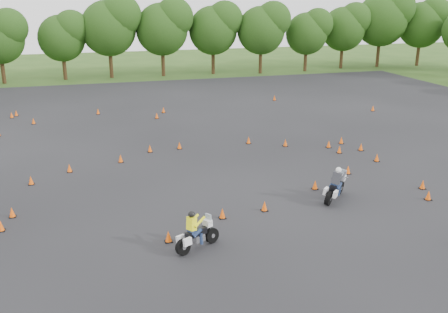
% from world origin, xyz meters
% --- Properties ---
extents(ground, '(140.00, 140.00, 0.00)m').
position_xyz_m(ground, '(0.00, 0.00, 0.00)').
color(ground, '#2D5119').
rests_on(ground, ground).
extents(asphalt_pad, '(62.00, 62.00, 0.00)m').
position_xyz_m(asphalt_pad, '(0.00, 6.00, 0.01)').
color(asphalt_pad, black).
rests_on(asphalt_pad, ground).
extents(treeline, '(86.85, 32.26, 10.83)m').
position_xyz_m(treeline, '(1.67, 35.12, 4.58)').
color(treeline, '#204112').
rests_on(treeline, ground).
extents(traffic_cones, '(36.71, 33.01, 0.45)m').
position_xyz_m(traffic_cones, '(-0.37, 5.63, 0.23)').
color(traffic_cones, '#FB590A').
rests_on(traffic_cones, asphalt_pad).
extents(rider_grey, '(2.12, 2.05, 1.74)m').
position_xyz_m(rider_grey, '(4.24, -0.38, 0.88)').
color(rider_grey, '#36373C').
rests_on(rider_grey, ground).
extents(rider_yellow, '(2.13, 1.49, 1.59)m').
position_xyz_m(rider_yellow, '(-3.16, -3.40, 0.80)').
color(rider_yellow, '#FFFC16').
rests_on(rider_yellow, ground).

